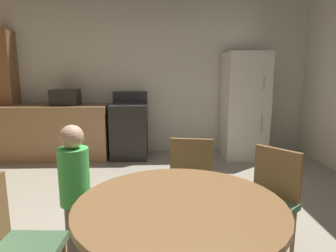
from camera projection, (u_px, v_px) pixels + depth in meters
name	position (u px, v px, depth m)	size (l,w,h in m)	color
ground_plane	(138.00, 244.00, 2.53)	(14.00, 14.00, 0.00)	#A89E89
wall_back	(148.00, 77.00, 5.24)	(5.90, 0.12, 2.70)	silver
kitchen_counter	(49.00, 132.00, 4.95)	(1.99, 0.60, 0.90)	#9E754C
pantry_column	(3.00, 95.00, 4.99)	(0.44, 0.36, 2.10)	olive
oven_range	(129.00, 130.00, 5.00)	(0.60, 0.60, 1.10)	black
refrigerator	(244.00, 106.00, 4.94)	(0.68, 0.68, 1.76)	silver
microwave	(65.00, 97.00, 4.86)	(0.44, 0.32, 0.26)	black
dining_table	(180.00, 231.00, 1.63)	(1.15, 1.15, 0.76)	olive
chair_west	(9.00, 245.00, 1.66)	(0.42, 0.42, 0.87)	olive
chair_northeast	(268.00, 197.00, 2.28)	(0.56, 0.56, 0.87)	olive
chair_north	(190.00, 183.00, 2.58)	(0.46, 0.46, 0.87)	olive
person_child	(75.00, 193.00, 2.17)	(0.31, 0.31, 1.09)	#665B51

